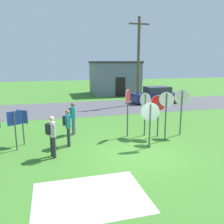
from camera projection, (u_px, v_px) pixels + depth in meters
ground_plane at (138, 155)px, 9.64m from camera, size 80.00×80.00×0.00m
street_asphalt at (92, 108)px, 19.46m from camera, size 60.00×6.40×0.01m
concrete_path at (90, 197)px, 6.63m from camera, size 3.20×2.40×0.01m
building_background at (115, 78)px, 27.60m from camera, size 5.39×4.92×3.82m
utility_pole at (138, 60)px, 20.21m from camera, size 1.80×0.24×7.48m
parked_car_on_street at (155, 95)px, 21.70m from camera, size 4.31×2.05×1.51m
stop_sign_leaning_left at (166, 108)px, 11.06m from camera, size 0.55×0.52×2.39m
stop_sign_nearest at (182, 104)px, 11.92m from camera, size 0.63×0.52×2.39m
stop_sign_leaning_right at (128, 105)px, 11.67m from camera, size 0.44×0.57×2.44m
stop_sign_low_front at (158, 108)px, 11.69m from camera, size 0.52×0.65×2.15m
stop_sign_tallest at (150, 117)px, 10.19m from camera, size 0.80×0.21×2.04m
stop_sign_far_back at (145, 106)px, 11.85m from camera, size 0.29×0.75×2.25m
person_with_sunhat at (73, 116)px, 12.17m from camera, size 0.42×0.55×1.69m
person_in_teal at (68, 125)px, 10.46m from camera, size 0.38×0.57×1.69m
person_holding_notes at (52, 134)px, 9.19m from camera, size 0.43×0.54×1.69m
info_panel_leftmost at (15, 124)px, 9.89m from camera, size 0.55×0.29×1.73m
info_panel_middle at (23, 121)px, 10.59m from camera, size 0.50×0.37×1.63m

